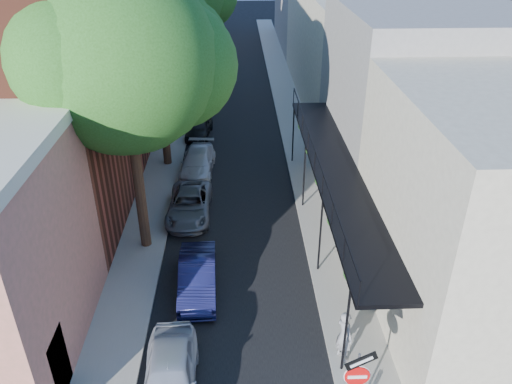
{
  "coord_description": "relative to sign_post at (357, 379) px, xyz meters",
  "views": [
    {
      "loc": [
        0.21,
        -7.78,
        12.49
      ],
      "look_at": [
        0.89,
        9.58,
        2.8
      ],
      "focal_mm": 35.0,
      "sensor_mm": 36.0,
      "label": 1
    }
  ],
  "objects": [
    {
      "name": "oak_mid",
      "position": [
        -6.58,
        17.26,
        5.02
      ],
      "size": [
        6.6,
        6.0,
        10.2
      ],
      "color": "#372416",
      "rests_on": "ground"
    },
    {
      "name": "sign_post",
      "position": [
        0.0,
        0.0,
        0.0
      ],
      "size": [
        0.89,
        0.17,
        2.99
      ],
      "color": "#595B60",
      "rests_on": "ground"
    },
    {
      "name": "pedestrian",
      "position": [
        0.24,
        2.48,
        -0.98
      ],
      "size": [
        0.69,
        0.8,
        1.87
      ],
      "primitive_type": "imported",
      "rotation": [
        0.0,
        0.0,
        2.0
      ],
      "color": "gray",
      "rests_on": "sidewalk_right"
    },
    {
      "name": "parked_car_c",
      "position": [
        -5.27,
        11.46,
        -1.45
      ],
      "size": [
        2.01,
        4.26,
        1.18
      ],
      "primitive_type": "imported",
      "rotation": [
        0.0,
        0.0,
        -0.01
      ],
      "color": "slate",
      "rests_on": "ground"
    },
    {
      "name": "oak_near",
      "position": [
        -6.53,
        9.29,
        5.84
      ],
      "size": [
        7.48,
        6.8,
        11.42
      ],
      "color": "#372416",
      "rests_on": "ground"
    },
    {
      "name": "sidewalk_right",
      "position": [
        0.84,
        29.03,
        -1.98
      ],
      "size": [
        2.0,
        64.0,
        0.12
      ],
      "primitive_type": "cube",
      "color": "gray",
      "rests_on": "ground"
    },
    {
      "name": "parked_car_f",
      "position": [
        -5.76,
        25.3,
        -1.38
      ],
      "size": [
        1.72,
        4.07,
        1.31
      ],
      "primitive_type": "imported",
      "rotation": [
        0.0,
        0.0,
        -0.09
      ],
      "color": "gray",
      "rests_on": "ground"
    },
    {
      "name": "parked_car_d",
      "position": [
        -5.18,
        16.0,
        -1.42
      ],
      "size": [
        1.97,
        4.34,
        1.23
      ],
      "primitive_type": "imported",
      "rotation": [
        0.0,
        0.0,
        -0.06
      ],
      "color": "silver",
      "rests_on": "ground"
    },
    {
      "name": "parked_car_a",
      "position": [
        -5.08,
        1.45,
        -1.36
      ],
      "size": [
        1.76,
        4.04,
        1.36
      ],
      "primitive_type": "imported",
      "rotation": [
        0.0,
        0.0,
        0.04
      ],
      "color": "#A5AAB7",
      "rests_on": "ground"
    },
    {
      "name": "buildings_left",
      "position": [
        -12.46,
        27.79,
        2.9
      ],
      "size": [
        10.1,
        59.1,
        12.0
      ],
      "color": "#D2796B",
      "rests_on": "ground"
    },
    {
      "name": "parked_car_b",
      "position": [
        -4.56,
        6.06,
        -1.39
      ],
      "size": [
        1.52,
        3.95,
        1.28
      ],
      "primitive_type": "imported",
      "rotation": [
        0.0,
        0.0,
        0.04
      ],
      "color": "#13153D",
      "rests_on": "ground"
    },
    {
      "name": "parked_car_e",
      "position": [
        -5.43,
        21.23,
        -1.43
      ],
      "size": [
        1.78,
        3.69,
        1.21
      ],
      "primitive_type": "imported",
      "rotation": [
        0.0,
        0.0,
        -0.1
      ],
      "color": "black",
      "rests_on": "ground"
    },
    {
      "name": "buildings_right",
      "position": [
        5.83,
        28.51,
        2.39
      ],
      "size": [
        9.8,
        55.0,
        10.0
      ],
      "color": "beige",
      "rests_on": "ground"
    },
    {
      "name": "road_surface",
      "position": [
        -3.16,
        29.03,
        -2.03
      ],
      "size": [
        6.0,
        64.0,
        0.01
      ],
      "primitive_type": "cube",
      "color": "black",
      "rests_on": "ground"
    },
    {
      "name": "sidewalk_left",
      "position": [
        -7.16,
        29.03,
        -1.98
      ],
      "size": [
        2.0,
        64.0,
        0.12
      ],
      "primitive_type": "cube",
      "color": "gray",
      "rests_on": "ground"
    }
  ]
}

